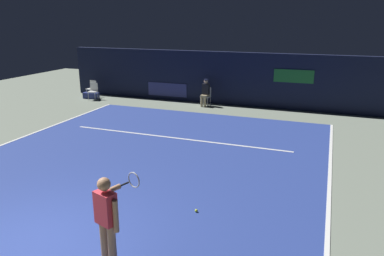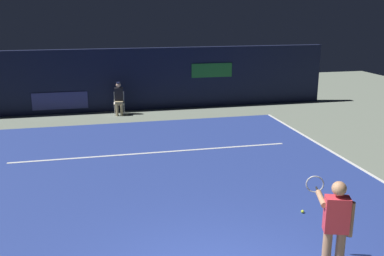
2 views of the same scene
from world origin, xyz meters
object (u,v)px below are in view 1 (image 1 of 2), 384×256
(tennis_ball, at_px, (196,211))
(courtside_chair_far, at_px, (92,88))
(tennis_player, at_px, (108,219))
(equipment_bag, at_px, (91,96))
(line_judge_on_chair, at_px, (205,92))
(courtside_chair_near, at_px, (93,90))

(tennis_ball, bearing_deg, courtside_chair_far, 134.43)
(tennis_player, xyz_separation_m, tennis_ball, (0.70, 2.34, -0.94))
(tennis_ball, distance_m, equipment_bag, 13.41)
(line_judge_on_chair, relative_size, equipment_bag, 1.57)
(courtside_chair_near, bearing_deg, tennis_player, -53.85)
(tennis_player, relative_size, courtside_chair_far, 1.97)
(courtside_chair_far, xyz_separation_m, equipment_bag, (0.23, -0.44, -0.34))
(courtside_chair_near, relative_size, courtside_chair_far, 1.00)
(courtside_chair_far, bearing_deg, equipment_bag, -62.65)
(tennis_player, height_order, tennis_ball, tennis_player)
(line_judge_on_chair, xyz_separation_m, tennis_ball, (3.15, -9.97, -0.64))
(courtside_chair_near, bearing_deg, line_judge_on_chair, 6.51)
(courtside_chair_far, xyz_separation_m, tennis_ball, (9.72, -9.92, -0.46))
(courtside_chair_near, distance_m, courtside_chair_far, 0.83)
(tennis_player, distance_m, tennis_ball, 2.62)
(tennis_ball, bearing_deg, equipment_bag, 135.06)
(tennis_player, distance_m, courtside_chair_near, 14.40)
(line_judge_on_chair, height_order, courtside_chair_far, line_judge_on_chair)
(tennis_player, relative_size, courtside_chair_near, 1.97)
(courtside_chair_near, relative_size, equipment_bag, 1.05)
(tennis_player, bearing_deg, equipment_bag, 126.65)
(courtside_chair_near, bearing_deg, tennis_ball, -45.27)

